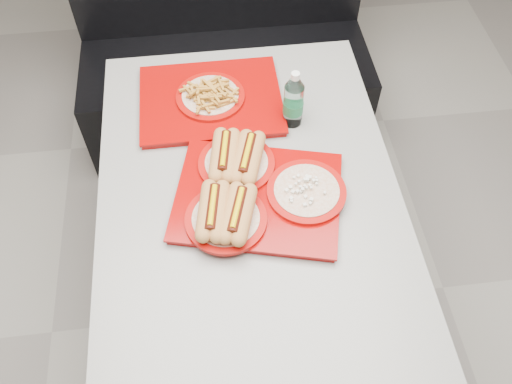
{
  "coord_description": "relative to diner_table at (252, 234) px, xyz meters",
  "views": [
    {
      "loc": [
        -0.1,
        -0.9,
        2.06
      ],
      "look_at": [
        0.01,
        -0.02,
        0.83
      ],
      "focal_mm": 38.0,
      "sensor_mm": 36.0,
      "label": 1
    }
  ],
  "objects": [
    {
      "name": "tray_near",
      "position": [
        0.0,
        0.02,
        0.2
      ],
      "size": [
        0.55,
        0.48,
        0.1
      ],
      "rotation": [
        0.0,
        0.0,
        -0.25
      ],
      "color": "#8B0503",
      "rests_on": "diner_table"
    },
    {
      "name": "tray_far",
      "position": [
        -0.09,
        0.43,
        0.19
      ],
      "size": [
        0.47,
        0.37,
        0.09
      ],
      "rotation": [
        0.0,
        0.0,
        0.0
      ],
      "color": "#8B0503",
      "rests_on": "diner_table"
    },
    {
      "name": "water_bottle",
      "position": [
        0.17,
        0.31,
        0.26
      ],
      "size": [
        0.07,
        0.07,
        0.21
      ],
      "rotation": [
        0.0,
        0.0,
        0.3
      ],
      "color": "silver",
      "rests_on": "diner_table"
    },
    {
      "name": "booth_bench",
      "position": [
        0.0,
        1.09,
        -0.18
      ],
      "size": [
        1.3,
        0.57,
        1.35
      ],
      "color": "black",
      "rests_on": "ground"
    },
    {
      "name": "diner_table",
      "position": [
        0.0,
        0.0,
        0.0
      ],
      "size": [
        0.92,
        1.42,
        0.75
      ],
      "color": "black",
      "rests_on": "ground"
    },
    {
      "name": "ground",
      "position": [
        0.0,
        0.0,
        -0.58
      ],
      "size": [
        6.0,
        6.0,
        0.0
      ],
      "primitive_type": "plane",
      "color": "gray",
      "rests_on": "ground"
    }
  ]
}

